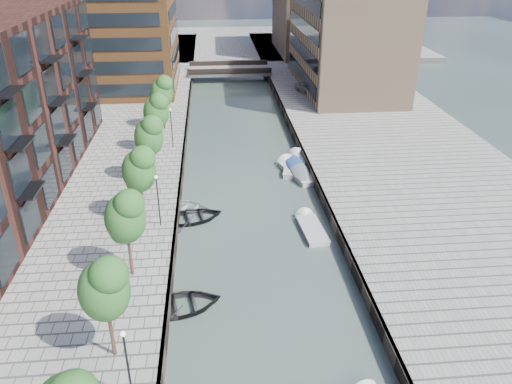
{
  "coord_description": "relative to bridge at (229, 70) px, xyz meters",
  "views": [
    {
      "loc": [
        -2.94,
        -8.84,
        20.14
      ],
      "look_at": [
        0.0,
        23.96,
        3.5
      ],
      "focal_mm": 35.0,
      "sensor_mm": 36.0,
      "label": 1
    }
  ],
  "objects": [
    {
      "name": "water",
      "position": [
        0.0,
        -32.0,
        -1.39
      ],
      "size": [
        300.0,
        300.0,
        0.0
      ],
      "primitive_type": "plane",
      "color": "#38473F",
      "rests_on": "ground"
    },
    {
      "name": "quay_right",
      "position": [
        16.0,
        -32.0,
        -0.89
      ],
      "size": [
        20.0,
        140.0,
        1.0
      ],
      "primitive_type": "cube",
      "color": "gray",
      "rests_on": "ground"
    },
    {
      "name": "quay_wall_left",
      "position": [
        -6.1,
        -32.0,
        -0.89
      ],
      "size": [
        0.25,
        140.0,
        1.0
      ],
      "primitive_type": "cube",
      "color": "#332823",
      "rests_on": "ground"
    },
    {
      "name": "quay_wall_right",
      "position": [
        6.1,
        -32.0,
        -0.89
      ],
      "size": [
        0.25,
        140.0,
        1.0
      ],
      "primitive_type": "cube",
      "color": "#332823",
      "rests_on": "ground"
    },
    {
      "name": "far_closure",
      "position": [
        0.0,
        28.0,
        -0.89
      ],
      "size": [
        80.0,
        40.0,
        1.0
      ],
      "primitive_type": "cube",
      "color": "gray",
      "rests_on": "ground"
    },
    {
      "name": "tan_block_near",
      "position": [
        16.0,
        -10.0,
        6.61
      ],
      "size": [
        12.0,
        25.0,
        14.0
      ],
      "primitive_type": "cube",
      "color": "tan",
      "rests_on": "quay_right"
    },
    {
      "name": "tan_block_far",
      "position": [
        16.0,
        16.0,
        7.61
      ],
      "size": [
        12.0,
        20.0,
        16.0
      ],
      "primitive_type": "cube",
      "color": "tan",
      "rests_on": "quay_right"
    },
    {
      "name": "bridge",
      "position": [
        0.0,
        0.0,
        0.0
      ],
      "size": [
        13.0,
        6.0,
        1.3
      ],
      "color": "gray",
      "rests_on": "ground"
    },
    {
      "name": "tree_1",
      "position": [
        -8.5,
        -61.0,
        3.92
      ],
      "size": [
        2.5,
        2.5,
        5.95
      ],
      "color": "#382619",
      "rests_on": "quay_left"
    },
    {
      "name": "tree_2",
      "position": [
        -8.5,
        -54.0,
        3.92
      ],
      "size": [
        2.5,
        2.5,
        5.95
      ],
      "color": "#382619",
      "rests_on": "quay_left"
    },
    {
      "name": "tree_3",
      "position": [
        -8.5,
        -47.0,
        3.92
      ],
      "size": [
        2.5,
        2.5,
        5.95
      ],
      "color": "#382619",
      "rests_on": "quay_left"
    },
    {
      "name": "tree_4",
      "position": [
        -8.5,
        -40.0,
        3.92
      ],
      "size": [
        2.5,
        2.5,
        5.95
      ],
      "color": "#382619",
      "rests_on": "quay_left"
    },
    {
      "name": "tree_5",
      "position": [
        -8.5,
        -33.0,
        3.92
      ],
      "size": [
        2.5,
        2.5,
        5.95
      ],
      "color": "#382619",
      "rests_on": "quay_left"
    },
    {
      "name": "tree_6",
      "position": [
        -8.5,
        -26.0,
        3.92
      ],
      "size": [
        2.5,
        2.5,
        5.95
      ],
      "color": "#382619",
      "rests_on": "quay_left"
    },
    {
      "name": "lamp_0",
      "position": [
        -7.2,
        -64.0,
        2.12
      ],
      "size": [
        0.24,
        0.24,
        4.12
      ],
      "color": "black",
      "rests_on": "quay_left"
    },
    {
      "name": "lamp_1",
      "position": [
        -7.2,
        -48.0,
        2.12
      ],
      "size": [
        0.24,
        0.24,
        4.12
      ],
      "color": "black",
      "rests_on": "quay_left"
    },
    {
      "name": "lamp_2",
      "position": [
        -7.2,
        -32.0,
        2.12
      ],
      "size": [
        0.24,
        0.24,
        4.12
      ],
      "color": "black",
      "rests_on": "quay_left"
    },
    {
      "name": "sloop_1",
      "position": [
        -5.4,
        -56.57,
        -1.39
      ],
      "size": [
        5.8,
        4.64,
        1.07
      ],
      "primitive_type": "imported",
      "rotation": [
        0.0,
        0.0,
        1.77
      ],
      "color": "black",
      "rests_on": "ground"
    },
    {
      "name": "sloop_3",
      "position": [
        -5.4,
        -43.83,
        -1.39
      ],
      "size": [
        4.79,
        4.15,
        0.83
      ],
      "primitive_type": "imported",
      "rotation": [
        0.0,
        0.0,
        1.19
      ],
      "color": "#B4B3B1",
      "rests_on": "ground"
    },
    {
      "name": "sloop_4",
      "position": [
        -4.98,
        -45.73,
        -1.39
      ],
      "size": [
        5.8,
        4.76,
        1.05
      ],
      "primitive_type": "imported",
      "rotation": [
        0.0,
        0.0,
        1.82
      ],
      "color": "black",
      "rests_on": "ground"
    },
    {
      "name": "motorboat_2",
      "position": [
        4.26,
        -47.79,
        -1.3
      ],
      "size": [
        1.97,
        4.75,
        1.55
      ],
      "color": "#B3B3B1",
      "rests_on": "ground"
    },
    {
      "name": "motorboat_3",
      "position": [
        5.0,
        -35.87,
        -1.16
      ],
      "size": [
        3.1,
        5.96,
        1.89
      ],
      "color": "#BCBDBA",
      "rests_on": "ground"
    },
    {
      "name": "motorboat_4",
      "position": [
        4.9,
        -37.48,
        -1.16
      ],
      "size": [
        3.65,
        6.08,
        1.92
      ],
      "color": "beige",
      "rests_on": "ground"
    },
    {
      "name": "car",
      "position": [
        10.22,
        -12.83,
        0.32
      ],
      "size": [
        3.1,
        4.5,
        1.42
      ],
      "primitive_type": "imported",
      "rotation": [
        0.0,
        0.0,
        0.38
      ],
      "color": "#949699",
      "rests_on": "quay_right"
    }
  ]
}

